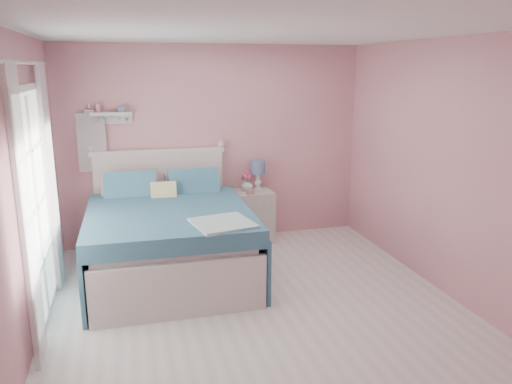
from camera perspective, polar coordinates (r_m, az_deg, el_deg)
name	(u,v)px	position (r m, az deg, el deg)	size (l,w,h in m)	color
floor	(259,311)	(4.98, 0.34, -13.45)	(4.50, 4.50, 0.00)	silver
room_shell	(259,150)	(4.48, 0.37, 4.84)	(4.50, 4.50, 4.50)	#CC818C
bed	(169,239)	(5.74, -9.94, -5.29)	(1.76, 2.22, 1.28)	silver
nightstand	(254,216)	(6.76, -0.25, -2.74)	(0.48, 0.48, 0.70)	beige
table_lamp	(258,169)	(6.72, 0.23, 2.62)	(0.20, 0.20, 0.39)	white
vase	(247,185)	(6.67, -1.05, 0.86)	(0.16, 0.16, 0.16)	white
teacup	(250,191)	(6.50, -0.66, 0.09)	(0.09, 0.09, 0.07)	#CE8A91
roses	(247,176)	(6.64, -1.06, 1.86)	(0.14, 0.11, 0.12)	#DE4C7A
wall_shelf	(111,115)	(6.48, -16.23, 8.47)	(0.50, 0.15, 0.25)	silver
hanging_dress	(92,143)	(6.52, -18.24, 5.39)	(0.34, 0.03, 0.72)	white
french_door	(36,208)	(4.89, -23.87, -1.71)	(0.04, 1.32, 2.16)	silver
curtain_near	(26,220)	(4.15, -24.81, -2.96)	(0.04, 0.40, 2.32)	white
curtain_far	(51,179)	(5.57, -22.37, 1.37)	(0.04, 0.40, 2.32)	white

